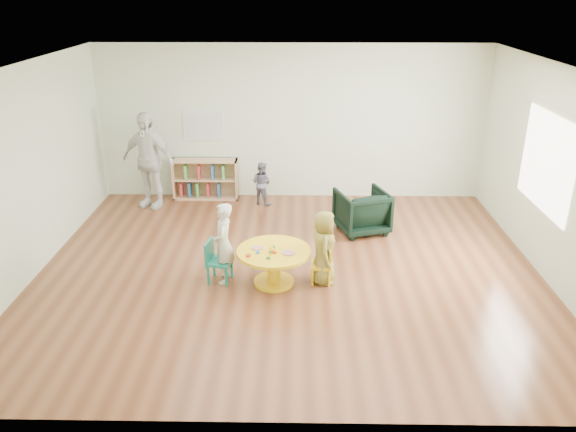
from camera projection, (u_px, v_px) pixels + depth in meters
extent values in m
plane|color=brown|center=(289.00, 269.00, 7.94)|extent=(7.00, 7.00, 0.00)
cube|color=white|center=(289.00, 71.00, 6.88)|extent=(7.00, 6.00, 0.10)
cube|color=beige|center=(292.00, 123.00, 10.17)|extent=(7.00, 0.10, 2.80)
cube|color=beige|center=(283.00, 290.00, 4.63)|extent=(7.00, 0.10, 2.80)
cube|color=beige|center=(26.00, 174.00, 7.46)|extent=(0.10, 6.00, 2.80)
cube|color=beige|center=(556.00, 177.00, 7.35)|extent=(0.10, 6.00, 2.80)
cube|color=silver|center=(546.00, 163.00, 7.58)|extent=(0.02, 1.60, 1.30)
cylinder|color=yellow|center=(274.00, 268.00, 7.49)|extent=(0.18, 0.18, 0.45)
cylinder|color=yellow|center=(274.00, 282.00, 7.57)|extent=(0.55, 0.55, 0.04)
cylinder|color=yellow|center=(274.00, 252.00, 7.40)|extent=(0.99, 0.99, 0.04)
cylinder|color=#D1797B|center=(257.00, 248.00, 7.44)|extent=(0.15, 0.15, 0.01)
cylinder|color=#D1797B|center=(289.00, 253.00, 7.30)|extent=(0.17, 0.17, 0.01)
cylinder|color=yellow|center=(272.00, 249.00, 7.36)|extent=(0.07, 0.13, 0.04)
cylinder|color=#136E31|center=(270.00, 252.00, 7.28)|extent=(0.03, 0.05, 0.02)
cylinder|color=#136E31|center=(274.00, 247.00, 7.43)|extent=(0.03, 0.05, 0.02)
cube|color=red|center=(274.00, 252.00, 7.31)|extent=(0.06, 0.06, 0.02)
cube|color=orange|center=(248.00, 255.00, 7.24)|extent=(0.07, 0.07, 0.02)
cube|color=blue|center=(258.00, 252.00, 7.31)|extent=(0.05, 0.05, 0.02)
cube|color=#136E31|center=(268.00, 258.00, 7.16)|extent=(0.06, 0.05, 0.02)
cube|color=red|center=(248.00, 256.00, 7.21)|extent=(0.05, 0.05, 0.02)
cube|color=#188570|center=(220.00, 261.00, 7.52)|extent=(0.37, 0.37, 0.04)
cube|color=#188570|center=(209.00, 250.00, 7.48)|extent=(0.09, 0.32, 0.27)
cylinder|color=#188570|center=(214.00, 267.00, 7.72)|extent=(0.04, 0.04, 0.27)
cylinder|color=#188570|center=(208.00, 275.00, 7.49)|extent=(0.04, 0.04, 0.27)
cylinder|color=#188570|center=(232.00, 268.00, 7.67)|extent=(0.04, 0.04, 0.27)
cylinder|color=#188570|center=(226.00, 277.00, 7.44)|extent=(0.04, 0.04, 0.27)
cube|color=yellow|center=(321.00, 265.00, 7.50)|extent=(0.29, 0.29, 0.04)
cube|color=yellow|center=(330.00, 256.00, 7.44)|extent=(0.05, 0.28, 0.24)
cylinder|color=yellow|center=(329.00, 278.00, 7.45)|extent=(0.03, 0.03, 0.24)
cylinder|color=yellow|center=(329.00, 271.00, 7.65)|extent=(0.03, 0.03, 0.24)
cylinder|color=yellow|center=(312.00, 278.00, 7.46)|extent=(0.03, 0.03, 0.24)
cylinder|color=yellow|center=(313.00, 270.00, 7.67)|extent=(0.03, 0.03, 0.24)
cube|color=tan|center=(174.00, 179.00, 10.44)|extent=(0.03, 0.30, 0.75)
cube|color=tan|center=(237.00, 179.00, 10.42)|extent=(0.03, 0.30, 0.75)
cube|color=tan|center=(206.00, 197.00, 10.57)|extent=(1.20, 0.30, 0.03)
cube|color=tan|center=(204.00, 160.00, 10.30)|extent=(1.20, 0.30, 0.03)
cube|color=tan|center=(205.00, 179.00, 10.43)|extent=(1.14, 0.28, 0.03)
cube|color=tan|center=(207.00, 177.00, 10.56)|extent=(1.20, 0.02, 0.75)
cube|color=#C5343A|center=(182.00, 189.00, 10.50)|extent=(0.04, 0.18, 0.26)
cube|color=teal|center=(190.00, 189.00, 10.49)|extent=(0.04, 0.18, 0.26)
cube|color=#56BA58|center=(198.00, 189.00, 10.49)|extent=(0.04, 0.18, 0.26)
cube|color=#C5343A|center=(208.00, 189.00, 10.49)|extent=(0.04, 0.18, 0.26)
cube|color=teal|center=(219.00, 189.00, 10.49)|extent=(0.04, 0.18, 0.26)
cube|color=#56BA58|center=(186.00, 172.00, 10.36)|extent=(0.04, 0.18, 0.26)
cube|color=#C5343A|center=(199.00, 172.00, 10.36)|extent=(0.04, 0.18, 0.26)
cube|color=teal|center=(213.00, 172.00, 10.35)|extent=(0.04, 0.18, 0.26)
cube|color=#56BA58|center=(224.00, 172.00, 10.35)|extent=(0.04, 0.18, 0.26)
cube|color=white|center=(204.00, 126.00, 10.20)|extent=(0.74, 0.01, 0.54)
cube|color=#FF5535|center=(204.00, 126.00, 10.20)|extent=(0.70, 0.00, 0.50)
imported|color=black|center=(362.00, 211.00, 9.03)|extent=(0.95, 0.96, 0.70)
imported|color=silver|center=(223.00, 243.00, 7.43)|extent=(0.28, 0.41, 1.12)
imported|color=yellow|center=(324.00, 248.00, 7.42)|extent=(0.34, 0.51, 1.02)
imported|color=#161637|center=(262.00, 183.00, 10.16)|extent=(0.48, 0.44, 0.79)
imported|color=white|center=(148.00, 160.00, 9.88)|extent=(1.09, 0.73, 1.72)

